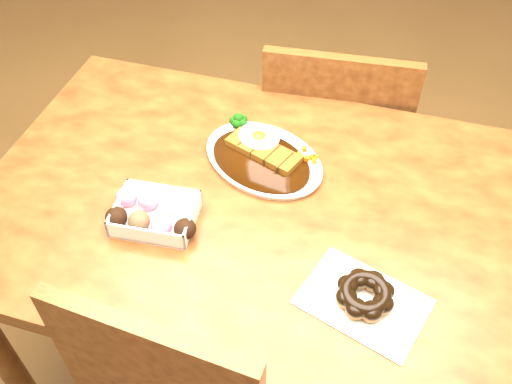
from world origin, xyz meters
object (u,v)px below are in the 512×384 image
(chair_far, at_px, (333,143))
(pon_de_ring, at_px, (365,296))
(donut_box, at_px, (153,213))
(katsu_curry_plate, at_px, (263,155))
(table, at_px, (255,229))

(chair_far, xyz_separation_m, pon_de_ring, (0.17, -0.72, 0.29))
(donut_box, distance_m, pon_de_ring, 0.46)
(chair_far, relative_size, katsu_curry_plate, 2.47)
(chair_far, bearing_deg, donut_box, 61.67)
(table, relative_size, katsu_curry_plate, 3.41)
(table, height_order, donut_box, donut_box)
(chair_far, height_order, katsu_curry_plate, chair_far)
(chair_far, bearing_deg, pon_de_ring, 98.21)
(table, distance_m, pon_de_ring, 0.35)
(donut_box, relative_size, pon_de_ring, 0.75)
(table, height_order, pon_de_ring, pon_de_ring)
(chair_far, xyz_separation_m, katsu_curry_plate, (-0.11, -0.41, 0.29))
(chair_far, distance_m, pon_de_ring, 0.80)
(table, bearing_deg, katsu_curry_plate, 98.40)
(pon_de_ring, bearing_deg, katsu_curry_plate, 132.02)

